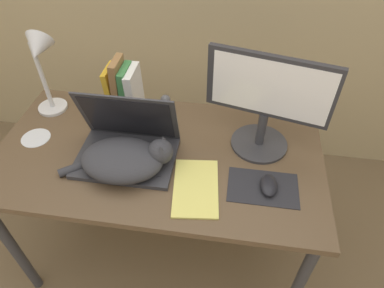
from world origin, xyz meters
name	(u,v)px	position (x,y,z in m)	size (l,w,h in m)	color
desk	(159,166)	(0.00, 0.35, 0.67)	(1.32, 0.70, 0.75)	brown
laptop	(127,146)	(-0.11, 0.32, 0.80)	(0.38, 0.27, 0.27)	#2D2D33
cat	(126,159)	(-0.09, 0.24, 0.81)	(0.43, 0.24, 0.13)	#333338
external_monitor	(267,101)	(0.40, 0.46, 0.97)	(0.46, 0.23, 0.41)	#333338
mousepad	(263,187)	(0.42, 0.23, 0.75)	(0.26, 0.16, 0.00)	#232328
computer_mouse	(269,185)	(0.44, 0.23, 0.77)	(0.06, 0.10, 0.03)	black
book_row	(124,89)	(-0.20, 0.60, 0.86)	(0.14, 0.15, 0.26)	gold
desk_lamp	(41,62)	(-0.50, 0.53, 1.01)	(0.17, 0.17, 0.40)	silver
notepad	(196,187)	(0.18, 0.19, 0.75)	(0.19, 0.28, 0.01)	#E5DB6B
webcam	(166,100)	(-0.03, 0.64, 0.79)	(0.05, 0.05, 0.07)	#232328
cd_disc	(36,138)	(-0.53, 0.36, 0.75)	(0.12, 0.12, 0.00)	silver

